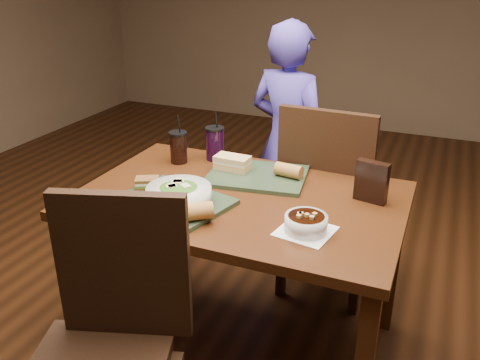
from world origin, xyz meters
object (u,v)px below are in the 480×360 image
at_px(dining_table, 240,216).
at_px(diner, 288,142).
at_px(chair_near, 109,332).
at_px(chair_far, 327,195).
at_px(cup_berry, 215,143).
at_px(salad_bowl, 179,194).
at_px(baguette_far, 289,171).
at_px(cup_cola, 178,147).
at_px(sandwich_far, 232,163).
at_px(chip_bag, 372,182).
at_px(sandwich_near, 147,183).
at_px(tray_near, 173,202).
at_px(tray_far, 257,176).
at_px(baguette_near, 195,212).
at_px(soup_bowl, 306,223).

xyz_separation_m(dining_table, diner, (-0.09, 0.91, 0.02)).
relative_size(dining_table, diner, 0.96).
xyz_separation_m(chair_near, chair_far, (0.40, 1.22, 0.02)).
xyz_separation_m(diner, cup_berry, (-0.18, -0.58, 0.15)).
distance_m(dining_table, salad_bowl, 0.30).
xyz_separation_m(baguette_far, cup_cola, (-0.54, 0.01, 0.03)).
height_order(sandwich_far, chip_bag, chip_bag).
bearing_deg(chair_far, sandwich_far, -140.53).
xyz_separation_m(diner, sandwich_near, (-0.28, -1.03, 0.11)).
bearing_deg(salad_bowl, chair_near, -88.15).
xyz_separation_m(chair_near, cup_cola, (-0.26, 0.93, 0.27)).
xyz_separation_m(dining_table, tray_near, (-0.21, -0.17, 0.10)).
xyz_separation_m(sandwich_near, cup_berry, (0.10, 0.45, 0.04)).
bearing_deg(dining_table, tray_far, 90.92).
relative_size(baguette_near, cup_berry, 0.51).
xyz_separation_m(chair_near, sandwich_near, (-0.21, 0.59, 0.24)).
height_order(dining_table, baguette_far, baguette_far).
xyz_separation_m(soup_bowl, cup_cola, (-0.74, 0.42, 0.04)).
relative_size(chair_far, soup_bowl, 4.87).
height_order(tray_near, cup_berry, cup_berry).
bearing_deg(sandwich_near, baguette_far, 33.95).
bearing_deg(salad_bowl, sandwich_near, 156.84).
xyz_separation_m(tray_near, sandwich_near, (-0.15, 0.06, 0.03)).
bearing_deg(baguette_far, soup_bowl, -64.55).
relative_size(dining_table, cup_berry, 5.28).
bearing_deg(diner, baguette_far, 123.00).
distance_m(cup_cola, chip_bag, 0.91).
bearing_deg(chip_bag, cup_cola, -172.85).
height_order(chair_far, cup_berry, chair_far).
height_order(chair_near, sandwich_far, chair_near).
bearing_deg(chair_far, chip_bag, -55.76).
xyz_separation_m(soup_bowl, baguette_far, (-0.19, 0.41, 0.01)).
bearing_deg(salad_bowl, tray_near, 149.85).
relative_size(tray_far, soup_bowl, 1.99).
bearing_deg(soup_bowl, cup_cola, 150.53).
relative_size(tray_far, baguette_near, 3.35).
xyz_separation_m(diner, baguette_far, (0.22, -0.69, 0.12)).
distance_m(chair_far, cup_berry, 0.61).
distance_m(sandwich_near, chip_bag, 0.90).
bearing_deg(tray_far, diner, 96.75).
distance_m(dining_table, chip_bag, 0.55).
distance_m(dining_table, cup_berry, 0.46).
bearing_deg(baguette_far, salad_bowl, -125.98).
height_order(soup_bowl, sandwich_far, sandwich_far).
bearing_deg(tray_near, tray_far, 60.43).
xyz_separation_m(tray_near, sandwich_far, (0.09, 0.38, 0.04)).
bearing_deg(dining_table, baguette_near, -101.21).
relative_size(chair_near, salad_bowl, 3.99).
bearing_deg(chip_bag, cup_berry, 178.89).
bearing_deg(sandwich_near, cup_berry, 77.88).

